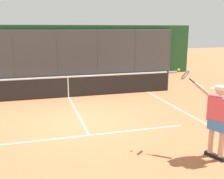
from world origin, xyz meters
name	(u,v)px	position (x,y,z in m)	size (l,w,h in m)	color
ground_plane	(82,122)	(0.00, 0.00, 0.00)	(60.00, 60.00, 0.00)	#B76B42
court_line_markings	(92,139)	(0.00, 1.53, 0.00)	(7.86, 8.71, 0.01)	white
fence_backdrop	(56,52)	(0.00, -9.18, 1.63)	(18.46, 1.37, 3.29)	#474C51
tennis_net	(68,87)	(0.00, -3.57, 0.49)	(10.10, 0.09, 1.07)	#2D2D2D
tennis_player	(218,116)	(-2.65, 3.46, 1.07)	(0.83, 1.30, 2.09)	black
tennis_ball_by_sideline	(88,98)	(-0.80, -2.95, 0.03)	(0.07, 0.07, 0.07)	#C1D138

